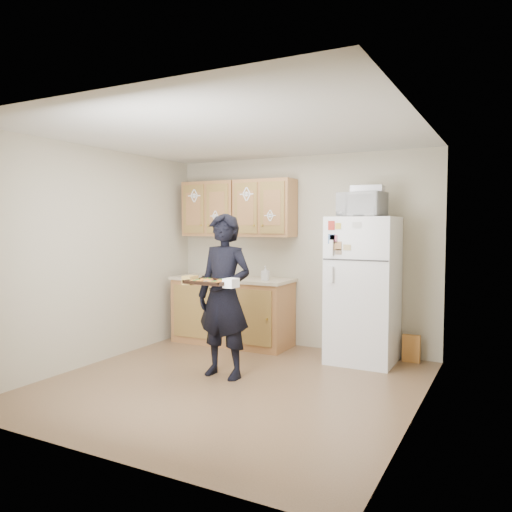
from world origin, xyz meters
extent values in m
plane|color=brown|center=(0.00, 0.00, 0.00)|extent=(3.60, 3.60, 0.00)
plane|color=silver|center=(0.00, 0.00, 2.50)|extent=(3.60, 3.60, 0.00)
cube|color=#B3AA91|center=(0.00, 1.80, 1.25)|extent=(3.60, 0.04, 2.50)
cube|color=#B3AA91|center=(0.00, -1.80, 1.25)|extent=(3.60, 0.04, 2.50)
cube|color=#B3AA91|center=(-1.80, 0.00, 1.25)|extent=(0.04, 3.60, 2.50)
cube|color=#B3AA91|center=(1.80, 0.00, 1.25)|extent=(0.04, 3.60, 2.50)
cube|color=white|center=(0.95, 1.43, 0.85)|extent=(0.75, 0.70, 1.70)
cube|color=brown|center=(-0.85, 1.48, 0.43)|extent=(1.60, 0.60, 0.86)
cube|color=beige|center=(-0.85, 1.48, 0.88)|extent=(1.64, 0.64, 0.04)
cube|color=brown|center=(-1.25, 1.61, 1.83)|extent=(0.80, 0.33, 0.75)
cube|color=brown|center=(-0.43, 1.61, 1.83)|extent=(0.80, 0.33, 0.75)
cube|color=gold|center=(1.47, 1.67, 0.16)|extent=(0.20, 0.07, 0.32)
imported|color=black|center=(-0.19, 0.18, 0.86)|extent=(0.65, 0.45, 1.73)
cube|color=black|center=(-0.17, -0.12, 1.04)|extent=(0.46, 0.35, 0.04)
cylinder|color=orange|center=(-0.28, -0.19, 1.05)|extent=(0.15, 0.15, 0.02)
cylinder|color=orange|center=(-0.07, -0.20, 1.05)|extent=(0.15, 0.15, 0.02)
cylinder|color=orange|center=(-0.27, -0.04, 1.05)|extent=(0.15, 0.15, 0.02)
cylinder|color=orange|center=(-0.06, -0.05, 1.05)|extent=(0.15, 0.15, 0.02)
imported|color=white|center=(0.93, 1.38, 1.84)|extent=(0.55, 0.41, 0.28)
cube|color=silver|center=(0.99, 1.41, 2.02)|extent=(0.38, 0.28, 0.08)
cube|color=black|center=(-1.04, 1.43, 0.97)|extent=(0.40, 0.33, 0.14)
imported|color=white|center=(-1.00, 1.43, 0.94)|extent=(0.24, 0.24, 0.05)
imported|color=white|center=(-0.30, 1.38, 0.99)|extent=(0.09, 0.09, 0.18)
camera|label=1|loc=(2.52, -4.27, 1.61)|focal=35.00mm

